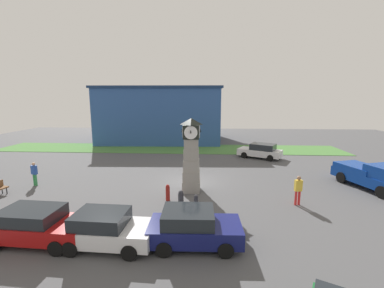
# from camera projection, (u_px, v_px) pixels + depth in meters

# --- Properties ---
(ground_plane) EXTENTS (70.01, 70.01, 0.00)m
(ground_plane) POSITION_uv_depth(u_px,v_px,m) (190.00, 182.00, 19.11)
(ground_plane) COLOR #4C4C4F
(clock_tower) EXTENTS (1.31, 1.38, 4.91)m
(clock_tower) POSITION_uv_depth(u_px,v_px,m) (191.00, 157.00, 16.95)
(clock_tower) COLOR gray
(clock_tower) RESTS_ON ground_plane
(bollard_near_tower) EXTENTS (0.25, 0.25, 1.01)m
(bollard_near_tower) POSITION_uv_depth(u_px,v_px,m) (168.00, 192.00, 15.62)
(bollard_near_tower) COLOR maroon
(bollard_near_tower) RESTS_ON ground_plane
(bollard_mid_row) EXTENTS (0.31, 0.31, 1.05)m
(bollard_mid_row) POSITION_uv_depth(u_px,v_px,m) (181.00, 199.00, 14.53)
(bollard_mid_row) COLOR #333338
(bollard_mid_row) RESTS_ON ground_plane
(bollard_far_row) EXTENTS (0.22, 0.22, 1.13)m
(bollard_far_row) POSITION_uv_depth(u_px,v_px,m) (196.00, 205.00, 13.67)
(bollard_far_row) COLOR #333338
(bollard_far_row) RESTS_ON ground_plane
(car_navy_sedan) EXTENTS (4.52, 2.21, 1.49)m
(car_navy_sedan) POSITION_uv_depth(u_px,v_px,m) (37.00, 225.00, 11.11)
(car_navy_sedan) COLOR #A51111
(car_navy_sedan) RESTS_ON ground_plane
(car_near_tower) EXTENTS (3.94, 2.10, 1.49)m
(car_near_tower) POSITION_uv_depth(u_px,v_px,m) (106.00, 229.00, 10.76)
(car_near_tower) COLOR silver
(car_near_tower) RESTS_ON ground_plane
(car_by_building) EXTENTS (3.95, 2.13, 1.56)m
(car_by_building) POSITION_uv_depth(u_px,v_px,m) (193.00, 227.00, 10.84)
(car_by_building) COLOR navy
(car_by_building) RESTS_ON ground_plane
(car_far_lot) EXTENTS (4.71, 3.69, 1.54)m
(car_far_lot) POSITION_uv_depth(u_px,v_px,m) (261.00, 151.00, 26.75)
(car_far_lot) COLOR silver
(car_far_lot) RESTS_ON ground_plane
(pickup_truck) EXTENTS (3.55, 5.63, 1.85)m
(pickup_truck) POSITION_uv_depth(u_px,v_px,m) (373.00, 176.00, 17.56)
(pickup_truck) COLOR navy
(pickup_truck) RESTS_ON ground_plane
(pedestrian_near_bench) EXTENTS (0.43, 0.30, 1.75)m
(pedestrian_near_bench) POSITION_uv_depth(u_px,v_px,m) (298.00, 188.00, 14.87)
(pedestrian_near_bench) COLOR red
(pedestrian_near_bench) RESTS_ON ground_plane
(pedestrian_crossing_lot) EXTENTS (0.46, 0.37, 1.70)m
(pedestrian_crossing_lot) POSITION_uv_depth(u_px,v_px,m) (34.00, 172.00, 18.24)
(pedestrian_crossing_lot) COLOR #338C4C
(pedestrian_crossing_lot) RESTS_ON ground_plane
(warehouse_blue_far) EXTENTS (17.51, 13.00, 7.76)m
(warehouse_blue_far) POSITION_uv_depth(u_px,v_px,m) (162.00, 114.00, 38.38)
(warehouse_blue_far) COLOR #2D5193
(warehouse_blue_far) RESTS_ON ground_plane
(grass_verge_far) EXTENTS (42.01, 5.93, 0.04)m
(grass_verge_far) POSITION_uv_depth(u_px,v_px,m) (169.00, 149.00, 31.92)
(grass_verge_far) COLOR #477A38
(grass_verge_far) RESTS_ON ground_plane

